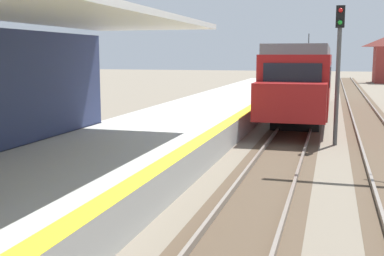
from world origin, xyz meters
The scene contains 4 objects.
station_platform centered at (-2.50, 16.00, 0.45)m, with size 5.00×80.00×0.91m.
track_pair_nearest_platform centered at (1.90, 20.00, 0.05)m, with size 2.34×120.00×0.16m.
approaching_train centered at (1.90, 31.72, 2.18)m, with size 2.93×19.60×4.76m.
rail_signal_post centered at (3.65, 22.20, 3.19)m, with size 0.32×0.34×5.20m.
Camera 1 is at (3.46, 3.06, 3.41)m, focal length 45.69 mm.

